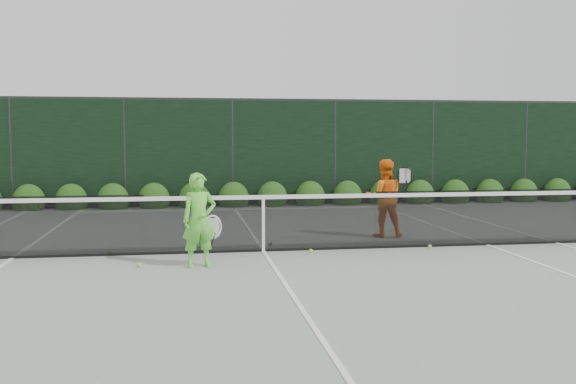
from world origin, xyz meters
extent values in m
plane|color=gray|center=(0.00, 0.00, 0.00)|extent=(80.00, 80.00, 0.00)
cube|color=black|center=(-4.20, 0.00, 0.51)|extent=(4.40, 0.01, 1.02)
cube|color=black|center=(0.00, 0.00, 0.48)|extent=(4.00, 0.01, 0.96)
cube|color=black|center=(4.20, 0.00, 0.51)|extent=(4.40, 0.01, 1.02)
cube|color=white|center=(0.00, 0.00, 0.94)|extent=(12.80, 0.03, 0.07)
cube|color=black|center=(0.00, 0.00, 0.02)|extent=(12.80, 0.02, 0.04)
cube|color=white|center=(0.00, 0.00, 0.46)|extent=(0.05, 0.03, 0.91)
imported|color=#65DB40|center=(-1.11, -1.13, 0.72)|extent=(0.59, 0.45, 1.43)
torus|color=silver|center=(-0.91, -1.03, 0.59)|extent=(0.30, 0.10, 0.30)
cylinder|color=black|center=(-0.91, -1.03, 0.35)|extent=(0.10, 0.03, 0.30)
imported|color=orange|center=(2.55, 1.26, 0.77)|extent=(0.82, 0.68, 1.53)
torus|color=black|center=(2.90, 1.06, 1.22)|extent=(0.27, 0.18, 0.30)
cylinder|color=black|center=(2.90, 1.06, 0.98)|extent=(0.10, 0.03, 0.30)
cube|color=white|center=(5.49, 0.00, 0.01)|extent=(0.06, 23.77, 0.01)
cube|color=white|center=(-4.12, 0.00, 0.01)|extent=(0.06, 23.77, 0.01)
cube|color=white|center=(4.12, 0.00, 0.01)|extent=(0.06, 23.77, 0.01)
cube|color=white|center=(0.00, 11.88, 0.01)|extent=(11.03, 0.06, 0.01)
cube|color=white|center=(0.00, 6.40, 0.01)|extent=(8.23, 0.06, 0.01)
cube|color=white|center=(0.00, 0.00, 0.01)|extent=(0.06, 12.80, 0.01)
cube|color=black|center=(0.00, 7.50, 1.50)|extent=(32.00, 0.06, 3.00)
cube|color=#262826|center=(0.00, 7.50, 3.03)|extent=(32.00, 0.06, 0.06)
cylinder|color=#262826|center=(-6.00, 7.50, 1.50)|extent=(0.08, 0.08, 3.00)
cylinder|color=#262826|center=(-3.00, 7.50, 1.50)|extent=(0.08, 0.08, 3.00)
cylinder|color=#262826|center=(0.00, 7.50, 1.50)|extent=(0.08, 0.08, 3.00)
cylinder|color=#262826|center=(3.00, 7.50, 1.50)|extent=(0.08, 0.08, 3.00)
cylinder|color=#262826|center=(6.00, 7.50, 1.50)|extent=(0.08, 0.08, 3.00)
cylinder|color=#262826|center=(9.00, 7.50, 1.50)|extent=(0.08, 0.08, 3.00)
ellipsoid|color=#11340E|center=(-5.50, 7.15, 0.23)|extent=(0.86, 0.65, 0.94)
ellipsoid|color=#11340E|center=(-4.40, 7.15, 0.23)|extent=(0.86, 0.65, 0.94)
ellipsoid|color=#11340E|center=(-3.30, 7.15, 0.23)|extent=(0.86, 0.65, 0.94)
ellipsoid|color=#11340E|center=(-2.20, 7.15, 0.23)|extent=(0.86, 0.65, 0.94)
ellipsoid|color=#11340E|center=(-1.10, 7.15, 0.23)|extent=(0.86, 0.65, 0.94)
ellipsoid|color=#11340E|center=(0.00, 7.15, 0.23)|extent=(0.86, 0.65, 0.94)
ellipsoid|color=#11340E|center=(1.10, 7.15, 0.23)|extent=(0.86, 0.65, 0.94)
ellipsoid|color=#11340E|center=(2.20, 7.15, 0.23)|extent=(0.86, 0.65, 0.94)
ellipsoid|color=#11340E|center=(3.30, 7.15, 0.23)|extent=(0.86, 0.65, 0.94)
ellipsoid|color=#11340E|center=(4.40, 7.15, 0.23)|extent=(0.86, 0.65, 0.94)
ellipsoid|color=#11340E|center=(5.50, 7.15, 0.23)|extent=(0.86, 0.65, 0.94)
ellipsoid|color=#11340E|center=(6.60, 7.15, 0.23)|extent=(0.86, 0.65, 0.94)
ellipsoid|color=#11340E|center=(7.70, 7.15, 0.23)|extent=(0.86, 0.65, 0.94)
ellipsoid|color=#11340E|center=(8.80, 7.15, 0.23)|extent=(0.86, 0.65, 0.94)
ellipsoid|color=#11340E|center=(9.90, 7.15, 0.23)|extent=(0.86, 0.65, 0.94)
sphere|color=#ADDA30|center=(-2.02, -1.02, 0.03)|extent=(0.07, 0.07, 0.07)
sphere|color=#ADDA30|center=(0.79, -0.23, 0.03)|extent=(0.07, 0.07, 0.07)
sphere|color=#ADDA30|center=(-2.59, 0.08, 0.03)|extent=(0.07, 0.07, 0.07)
sphere|color=#ADDA30|center=(2.96, -0.13, 0.03)|extent=(0.07, 0.07, 0.07)
sphere|color=#ADDA30|center=(0.20, 0.61, 0.03)|extent=(0.07, 0.07, 0.07)
camera|label=1|loc=(-1.28, -10.85, 1.99)|focal=40.00mm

